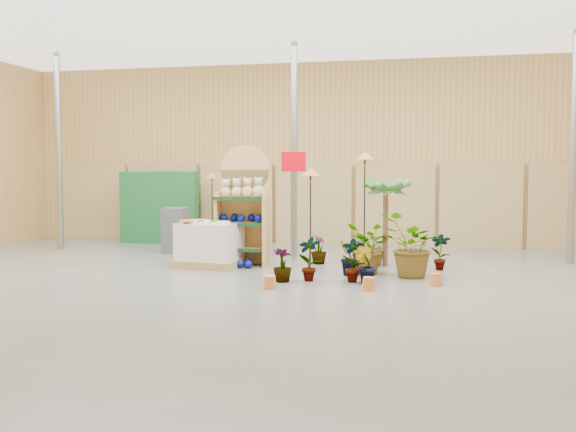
# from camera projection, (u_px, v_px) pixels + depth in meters

# --- Properties ---
(room) EXTENTS (15.20, 12.10, 4.70)m
(room) POSITION_uv_depth(u_px,v_px,m) (264.00, 147.00, 10.98)
(room) COLOR #545551
(room) RESTS_ON ground
(display_shelf) EXTENTS (1.04, 0.73, 2.32)m
(display_shelf) POSITION_uv_depth(u_px,v_px,m) (244.00, 210.00, 12.43)
(display_shelf) COLOR tan
(display_shelf) RESTS_ON ground
(teddy_bears) EXTENTS (0.86, 0.23, 0.37)m
(teddy_bears) POSITION_uv_depth(u_px,v_px,m) (244.00, 189.00, 12.29)
(teddy_bears) COLOR #C1AC8F
(teddy_bears) RESTS_ON display_shelf
(gazing_balls_shelf) EXTENTS (0.85, 0.29, 0.16)m
(gazing_balls_shelf) POSITION_uv_depth(u_px,v_px,m) (242.00, 218.00, 12.31)
(gazing_balls_shelf) COLOR navy
(gazing_balls_shelf) RESTS_ON display_shelf
(gazing_balls_floor) EXTENTS (0.63, 0.39, 0.15)m
(gazing_balls_floor) POSITION_uv_depth(u_px,v_px,m) (238.00, 263.00, 12.09)
(gazing_balls_floor) COLOR navy
(gazing_balls_floor) RESTS_ON ground
(pallet_stack) EXTENTS (1.29, 1.12, 0.88)m
(pallet_stack) POSITION_uv_depth(u_px,v_px,m) (210.00, 245.00, 12.15)
(pallet_stack) COLOR #99804D
(pallet_stack) RESTS_ON ground
(charcoal_planters) EXTENTS (0.50, 0.50, 1.00)m
(charcoal_planters) POSITION_uv_depth(u_px,v_px,m) (176.00, 230.00, 14.20)
(charcoal_planters) COLOR #36353B
(charcoal_planters) RESTS_ON ground
(trellis_stock) EXTENTS (2.00, 0.30, 1.80)m
(trellis_stock) POSITION_uv_depth(u_px,v_px,m) (159.00, 208.00, 16.05)
(trellis_stock) COLOR #175828
(trellis_stock) RESTS_ON ground
(offer_sign) EXTENTS (0.50, 0.08, 2.20)m
(offer_sign) POSITION_uv_depth(u_px,v_px,m) (294.00, 183.00, 13.02)
(offer_sign) COLOR gray
(offer_sign) RESTS_ON ground
(bird_table_front) EXTENTS (0.34, 0.34, 1.87)m
(bird_table_front) POSITION_uv_depth(u_px,v_px,m) (310.00, 175.00, 11.32)
(bird_table_front) COLOR black
(bird_table_front) RESTS_ON ground
(bird_table_right) EXTENTS (0.34, 0.34, 2.15)m
(bird_table_right) POSITION_uv_depth(u_px,v_px,m) (365.00, 160.00, 11.41)
(bird_table_right) COLOR black
(bird_table_right) RESTS_ON ground
(bird_table_back) EXTENTS (0.34, 0.34, 1.78)m
(bird_table_back) POSITION_uv_depth(u_px,v_px,m) (212.00, 178.00, 14.91)
(bird_table_back) COLOR black
(bird_table_back) RESTS_ON ground
(palm) EXTENTS (0.70, 0.70, 1.77)m
(palm) POSITION_uv_depth(u_px,v_px,m) (386.00, 187.00, 12.11)
(palm) COLOR brown
(palm) RESTS_ON ground
(potted_plant_0) EXTENTS (0.48, 0.44, 0.75)m
(potted_plant_0) POSITION_uv_depth(u_px,v_px,m) (310.00, 258.00, 10.56)
(potted_plant_0) COLOR #408230
(potted_plant_0) RESTS_ON ground
(potted_plant_1) EXTENTS (0.42, 0.44, 0.63)m
(potted_plant_1) POSITION_uv_depth(u_px,v_px,m) (348.00, 258.00, 11.09)
(potted_plant_1) COLOR #408230
(potted_plant_1) RESTS_ON ground
(potted_plant_2) EXTENTS (0.76, 0.85, 0.89)m
(potted_plant_2) POSITION_uv_depth(u_px,v_px,m) (368.00, 249.00, 11.25)
(potted_plant_2) COLOR #408230
(potted_plant_2) RESTS_ON ground
(potted_plant_4) EXTENTS (0.39, 0.28, 0.68)m
(potted_plant_4) POSITION_uv_depth(u_px,v_px,m) (441.00, 251.00, 11.72)
(potted_plant_4) COLOR #408230
(potted_plant_4) RESTS_ON ground
(potted_plant_6) EXTENTS (0.87, 0.90, 0.77)m
(potted_plant_6) POSITION_uv_depth(u_px,v_px,m) (371.00, 245.00, 12.29)
(potted_plant_6) COLOR #408230
(potted_plant_6) RESTS_ON ground
(potted_plant_7) EXTENTS (0.35, 0.35, 0.57)m
(potted_plant_7) POSITION_uv_depth(u_px,v_px,m) (283.00, 265.00, 10.47)
(potted_plant_7) COLOR #408230
(potted_plant_7) RESTS_ON ground
(potted_plant_8) EXTENTS (0.43, 0.33, 0.74)m
(potted_plant_8) POSITION_uv_depth(u_px,v_px,m) (353.00, 260.00, 10.43)
(potted_plant_8) COLOR #408230
(potted_plant_8) RESTS_ON ground
(potted_plant_9) EXTENTS (0.39, 0.35, 0.60)m
(potted_plant_9) POSITION_uv_depth(u_px,v_px,m) (365.00, 265.00, 10.27)
(potted_plant_9) COLOR #408230
(potted_plant_9) RESTS_ON ground
(potted_plant_10) EXTENTS (1.27, 1.29, 1.09)m
(potted_plant_10) POSITION_uv_depth(u_px,v_px,m) (411.00, 246.00, 10.86)
(potted_plant_10) COLOR #408230
(potted_plant_10) RESTS_ON ground
(potted_plant_11) EXTENTS (0.35, 0.35, 0.57)m
(potted_plant_11) POSITION_uv_depth(u_px,v_px,m) (319.00, 249.00, 12.51)
(potted_plant_11) COLOR #408230
(potted_plant_11) RESTS_ON ground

